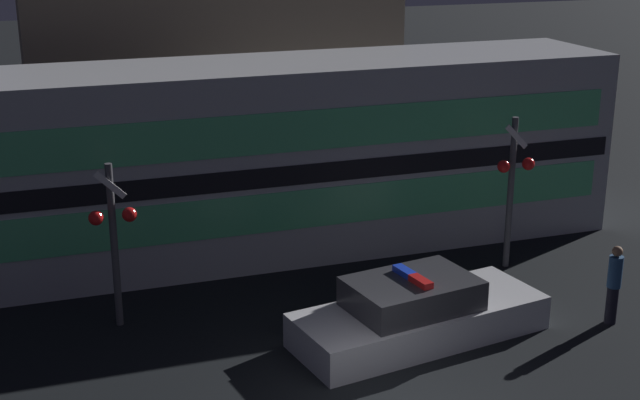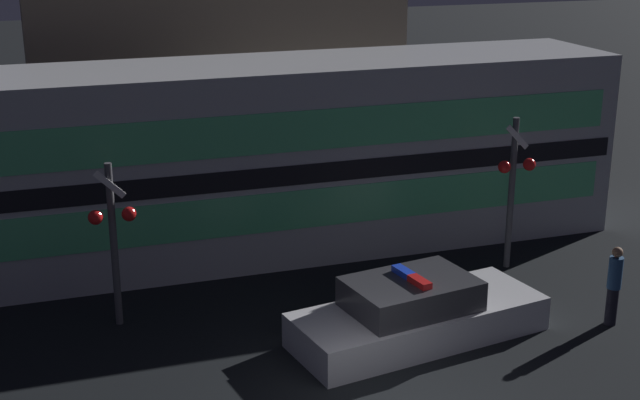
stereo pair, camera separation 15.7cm
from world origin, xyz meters
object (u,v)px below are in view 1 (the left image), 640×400
object	(u,v)px
train	(239,160)
police_car	(417,314)
pedestrian	(614,284)
crossing_signal_near	(513,182)

from	to	relation	value
train	police_car	size ratio (longest dim) A/B	3.56
police_car	pedestrian	xyz separation A→B (m)	(3.86, -0.65, 0.33)
train	pedestrian	bearing A→B (deg)	-46.61
pedestrian	crossing_signal_near	distance (m)	3.46
train	crossing_signal_near	world-z (taller)	train
train	crossing_signal_near	xyz separation A→B (m)	(5.46, -2.98, -0.20)
police_car	pedestrian	size ratio (longest dim) A/B	3.16
train	crossing_signal_near	bearing A→B (deg)	-28.64
train	police_car	world-z (taller)	train
police_car	crossing_signal_near	size ratio (longest dim) A/B	1.47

